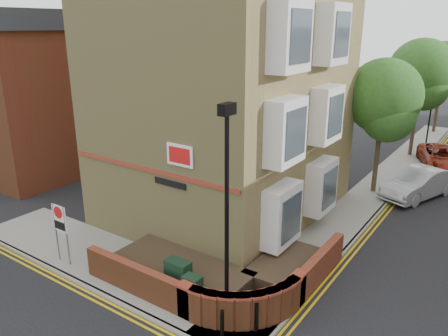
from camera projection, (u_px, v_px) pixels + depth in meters
ground at (158, 323)px, 12.69m from camera, size 120.00×120.00×0.00m
pavement_corner at (115, 264)px, 15.74m from camera, size 13.00×3.00×0.12m
pavement_main at (384, 181)px, 24.09m from camera, size 2.00×32.00×0.12m
kerb_side at (80, 283)px, 14.57m from camera, size 13.00×0.15×0.12m
kerb_main_near at (403, 184)px, 23.54m from camera, size 0.15×32.00×0.12m
yellow_lines_side at (74, 288)px, 14.39m from camera, size 13.00×0.28×0.01m
yellow_lines_main at (407, 186)px, 23.43m from camera, size 0.28×32.00×0.01m
corner_building at (231, 75)px, 18.53m from camera, size 8.95×10.40×13.60m
garden_wall at (209, 283)px, 14.65m from camera, size 6.80×6.00×1.20m
lamppost at (227, 217)px, 11.72m from camera, size 0.25×0.50×6.30m
utility_cabinet_large at (178, 278)px, 13.65m from camera, size 0.80×0.45×1.20m
utility_cabinet_small at (192, 293)px, 12.99m from camera, size 0.55×0.40×1.10m
bollard_near at (222, 325)px, 11.75m from camera, size 0.11×0.11×0.90m
bollard_far at (256, 317)px, 12.05m from camera, size 0.11×0.11×0.90m
zone_sign at (60, 223)px, 15.27m from camera, size 0.72×0.07×2.20m
side_building at (59, 91)px, 25.64m from camera, size 6.40×10.40×9.00m
tree_near at (383, 102)px, 21.11m from camera, size 3.64×3.65×6.70m
tree_mid at (421, 76)px, 27.20m from camera, size 4.03×4.03×7.42m
tree_far at (443, 70)px, 33.53m from camera, size 3.81×3.81×7.00m
traffic_light_assembly at (431, 108)px, 30.04m from camera, size 0.20×0.16×4.20m
silver_car_near at (419, 183)px, 21.75m from camera, size 3.06×4.73×1.47m
red_car_main at (443, 158)px, 26.00m from camera, size 3.97×5.55×1.40m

